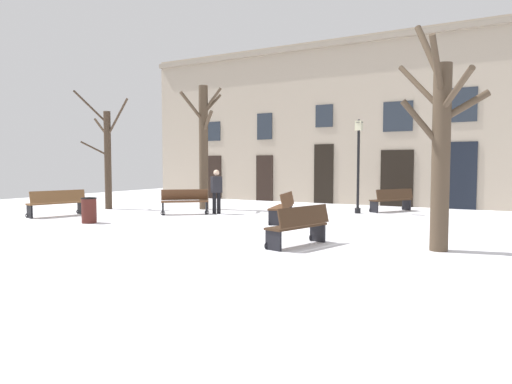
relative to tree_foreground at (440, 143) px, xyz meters
name	(u,v)px	position (x,y,z in m)	size (l,w,h in m)	color
ground_plane	(231,223)	(-6.26, 1.71, -2.29)	(31.29, 31.29, 0.00)	white
building_facade	(326,122)	(-6.24, 10.22, 1.56)	(19.56, 0.60, 7.62)	tan
tree_foreground	(440,143)	(0.00, 0.00, 0.00)	(1.98, 1.88, 4.98)	#4C3D2D
tree_left_of_center	(107,156)	(-13.09, 3.14, -0.09)	(2.11, 1.12, 4.83)	#423326
tree_center	(204,144)	(-9.56, 4.96, 0.37)	(1.19, 1.58, 5.03)	#4C3D2D
streetlamp	(358,156)	(-3.57, 6.44, -0.12)	(0.30, 0.30, 3.53)	black
litter_bin	(89,210)	(-10.17, -0.38, -1.88)	(0.48, 0.48, 0.80)	#4C1E19
bench_near_lamp	(57,203)	(-12.66, 0.36, -1.80)	(1.03, 1.98, 0.93)	brown
bench_near_center_tree	(185,201)	(-9.07, 3.06, -1.80)	(1.60, 1.44, 0.92)	#51331E
bench_far_corner	(299,226)	(-2.81, -0.93, -1.82)	(0.96, 1.76, 0.91)	#3D2819
bench_back_to_back_right	(283,207)	(-4.92, 2.71, -1.79)	(0.91, 1.85, 0.95)	#51331E
bench_back_to_back_left	(392,200)	(-2.58, 7.72, -1.82)	(1.40, 1.87, 0.89)	#3D2819
person_crossing_plaza	(216,190)	(-8.14, 3.75, -1.38)	(0.39, 0.44, 1.64)	black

